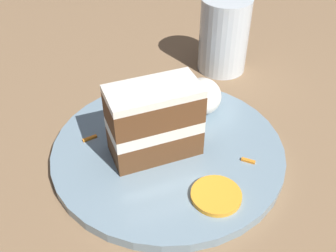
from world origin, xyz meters
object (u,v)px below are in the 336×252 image
object	(u,v)px
cream_dollop	(202,96)
drinking_glass	(223,40)
orange_garnish	(216,195)
cake_slice	(151,121)
plate	(168,150)

from	to	relation	value
cream_dollop	drinking_glass	world-z (taller)	drinking_glass
orange_garnish	drinking_glass	world-z (taller)	drinking_glass
cream_dollop	cake_slice	bearing A→B (deg)	143.29
plate	drinking_glass	distance (m)	0.23
plate	orange_garnish	world-z (taller)	orange_garnish
cream_dollop	plate	bearing A→B (deg)	150.33
cream_dollop	orange_garnish	xyz separation A→B (m)	(-0.15, -0.01, -0.02)
orange_garnish	drinking_glass	distance (m)	0.29
orange_garnish	cake_slice	bearing A→B (deg)	46.57
cream_dollop	orange_garnish	bearing A→B (deg)	-175.53
cake_slice	cream_dollop	bearing A→B (deg)	119.46
drinking_glass	cream_dollop	bearing A→B (deg)	165.18
plate	cream_dollop	distance (m)	0.09
plate	cream_dollop	size ratio (longest dim) A/B	5.04
orange_garnish	drinking_glass	size ratio (longest dim) A/B	0.47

